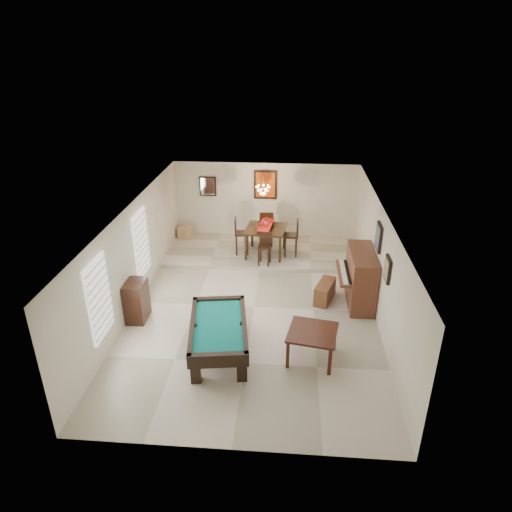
# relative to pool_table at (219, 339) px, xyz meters

# --- Properties ---
(ground_plane) EXTENTS (6.00, 9.00, 0.02)m
(ground_plane) POSITION_rel_pool_table_xyz_m (0.59, 1.95, -0.37)
(ground_plane) COLOR beige
(wall_back) EXTENTS (6.00, 0.04, 2.60)m
(wall_back) POSITION_rel_pool_table_xyz_m (0.59, 6.45, 0.94)
(wall_back) COLOR silver
(wall_back) RESTS_ON ground_plane
(wall_front) EXTENTS (6.00, 0.04, 2.60)m
(wall_front) POSITION_rel_pool_table_xyz_m (0.59, -2.55, 0.94)
(wall_front) COLOR silver
(wall_front) RESTS_ON ground_plane
(wall_left) EXTENTS (0.04, 9.00, 2.60)m
(wall_left) POSITION_rel_pool_table_xyz_m (-2.41, 1.95, 0.94)
(wall_left) COLOR silver
(wall_left) RESTS_ON ground_plane
(wall_right) EXTENTS (0.04, 9.00, 2.60)m
(wall_right) POSITION_rel_pool_table_xyz_m (3.59, 1.95, 0.94)
(wall_right) COLOR silver
(wall_right) RESTS_ON ground_plane
(ceiling) EXTENTS (6.00, 9.00, 0.04)m
(ceiling) POSITION_rel_pool_table_xyz_m (0.59, 1.95, 2.24)
(ceiling) COLOR white
(ceiling) RESTS_ON wall_back
(dining_step) EXTENTS (6.00, 2.50, 0.12)m
(dining_step) POSITION_rel_pool_table_xyz_m (0.59, 5.20, -0.30)
(dining_step) COLOR beige
(dining_step) RESTS_ON ground_plane
(window_left_front) EXTENTS (0.06, 1.00, 1.70)m
(window_left_front) POSITION_rel_pool_table_xyz_m (-2.38, -0.25, 1.04)
(window_left_front) COLOR white
(window_left_front) RESTS_ON wall_left
(window_left_rear) EXTENTS (0.06, 1.00, 1.70)m
(window_left_rear) POSITION_rel_pool_table_xyz_m (-2.38, 2.55, 1.04)
(window_left_rear) COLOR white
(window_left_rear) RESTS_ON wall_left
(pool_table) EXTENTS (1.49, 2.33, 0.73)m
(pool_table) POSITION_rel_pool_table_xyz_m (0.00, 0.00, 0.00)
(pool_table) COLOR black
(pool_table) RESTS_ON ground_plane
(square_table) EXTENTS (1.15, 1.15, 0.68)m
(square_table) POSITION_rel_pool_table_xyz_m (1.98, -0.01, -0.02)
(square_table) COLOR black
(square_table) RESTS_ON ground_plane
(upright_piano) EXTENTS (0.94, 1.67, 1.39)m
(upright_piano) POSITION_rel_pool_table_xyz_m (3.10, 2.43, 0.33)
(upright_piano) COLOR brown
(upright_piano) RESTS_ON ground_plane
(piano_bench) EXTENTS (0.63, 0.97, 0.50)m
(piano_bench) POSITION_rel_pool_table_xyz_m (2.39, 2.44, -0.11)
(piano_bench) COLOR brown
(piano_bench) RESTS_ON ground_plane
(apothecary_chest) EXTENTS (0.45, 0.67, 1.00)m
(apothecary_chest) POSITION_rel_pool_table_xyz_m (-2.17, 1.19, 0.14)
(apothecary_chest) COLOR black
(apothecary_chest) RESTS_ON ground_plane
(dining_table) EXTENTS (1.30, 1.30, 0.98)m
(dining_table) POSITION_rel_pool_table_xyz_m (0.70, 4.90, 0.25)
(dining_table) COLOR black
(dining_table) RESTS_ON dining_step
(flower_vase) EXTENTS (0.17, 0.17, 0.23)m
(flower_vase) POSITION_rel_pool_table_xyz_m (0.70, 4.90, 0.85)
(flower_vase) COLOR red
(flower_vase) RESTS_ON dining_table
(dining_chair_south) EXTENTS (0.40, 0.40, 0.97)m
(dining_chair_south) POSITION_rel_pool_table_xyz_m (0.71, 4.20, 0.24)
(dining_chair_south) COLOR black
(dining_chair_south) RESTS_ON dining_step
(dining_chair_north) EXTENTS (0.47, 0.47, 1.17)m
(dining_chair_north) POSITION_rel_pool_table_xyz_m (0.67, 5.63, 0.34)
(dining_chair_north) COLOR black
(dining_chair_north) RESTS_ON dining_step
(dining_chair_west) EXTENTS (0.47, 0.47, 1.14)m
(dining_chair_west) POSITION_rel_pool_table_xyz_m (-0.04, 4.93, 0.33)
(dining_chair_west) COLOR black
(dining_chair_west) RESTS_ON dining_step
(dining_chair_east) EXTENTS (0.42, 0.42, 1.12)m
(dining_chair_east) POSITION_rel_pool_table_xyz_m (1.47, 4.90, 0.32)
(dining_chair_east) COLOR black
(dining_chair_east) RESTS_ON dining_step
(corner_bench) EXTENTS (0.47, 0.54, 0.41)m
(corner_bench) POSITION_rel_pool_table_xyz_m (-2.07, 6.03, -0.04)
(corner_bench) COLOR tan
(corner_bench) RESTS_ON dining_step
(chandelier) EXTENTS (0.44, 0.44, 0.60)m
(chandelier) POSITION_rel_pool_table_xyz_m (0.59, 5.15, 1.84)
(chandelier) COLOR #FFE5B2
(chandelier) RESTS_ON ceiling
(back_painting) EXTENTS (0.75, 0.06, 0.95)m
(back_painting) POSITION_rel_pool_table_xyz_m (0.59, 6.41, 1.54)
(back_painting) COLOR #D84C14
(back_painting) RESTS_ON wall_back
(back_mirror) EXTENTS (0.55, 0.06, 0.65)m
(back_mirror) POSITION_rel_pool_table_xyz_m (-1.31, 6.41, 1.44)
(back_mirror) COLOR white
(back_mirror) RESTS_ON wall_back
(right_picture_upper) EXTENTS (0.06, 0.55, 0.65)m
(right_picture_upper) POSITION_rel_pool_table_xyz_m (3.55, 2.25, 1.54)
(right_picture_upper) COLOR slate
(right_picture_upper) RESTS_ON wall_right
(right_picture_lower) EXTENTS (0.06, 0.45, 0.55)m
(right_picture_lower) POSITION_rel_pool_table_xyz_m (3.55, 0.95, 1.34)
(right_picture_lower) COLOR gray
(right_picture_lower) RESTS_ON wall_right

